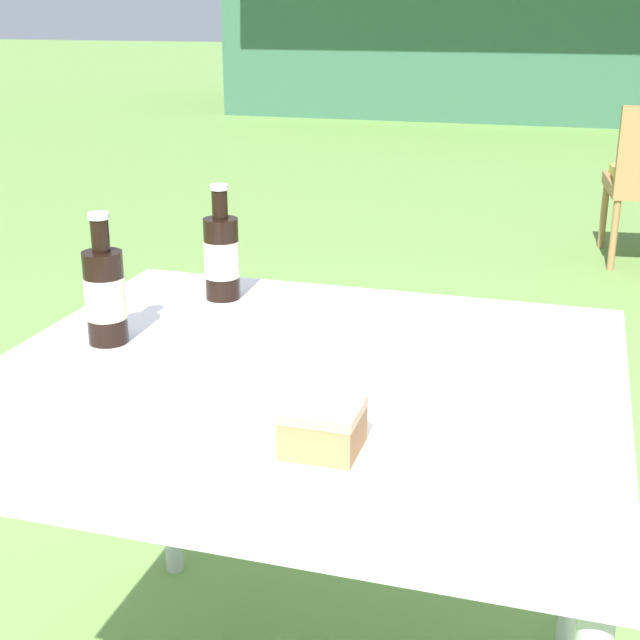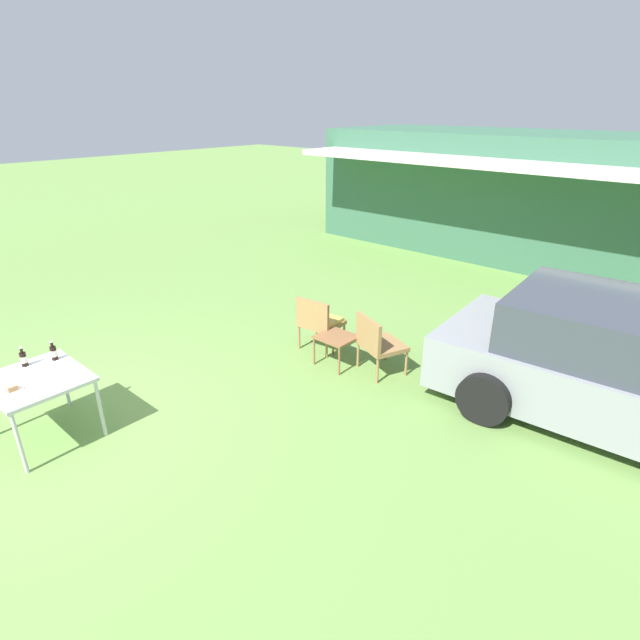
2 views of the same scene
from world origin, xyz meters
name	(u,v)px [view 1 (image 1 of 2)]	position (x,y,z in m)	size (l,w,h in m)	color
patio_table	(302,406)	(0.00, 0.00, 0.67)	(0.99, 0.89, 0.74)	silver
cake_on_plate	(312,439)	(0.10, -0.26, 0.76)	(0.23, 0.23, 0.07)	white
cola_bottle_near	(222,256)	(-0.26, 0.31, 0.82)	(0.07, 0.07, 0.22)	black
cola_bottle_far	(105,294)	(-0.35, 0.03, 0.82)	(0.07, 0.07, 0.22)	black
fork	(271,450)	(0.04, -0.27, 0.74)	(0.19, 0.09, 0.01)	silver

